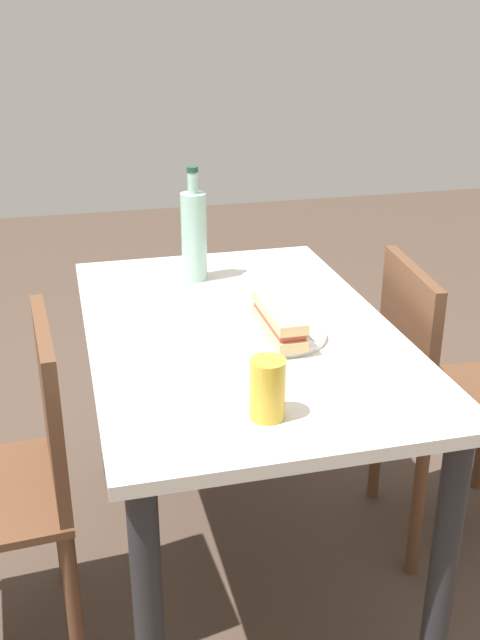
# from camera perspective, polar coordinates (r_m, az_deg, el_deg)

# --- Properties ---
(ground_plane) EXTENTS (8.00, 8.00, 0.00)m
(ground_plane) POSITION_cam_1_polar(r_m,az_deg,el_deg) (2.28, 0.00, -17.88)
(ground_plane) COLOR #47382D
(dining_table) EXTENTS (1.20, 0.76, 0.74)m
(dining_table) POSITION_cam_1_polar(r_m,az_deg,el_deg) (1.93, 0.00, -3.73)
(dining_table) COLOR beige
(dining_table) RESTS_ON ground
(chair_far) EXTENTS (0.44, 0.44, 0.86)m
(chair_far) POSITION_cam_1_polar(r_m,az_deg,el_deg) (2.19, 14.76, -5.02)
(chair_far) COLOR brown
(chair_far) RESTS_ON ground
(chair_near) EXTENTS (0.42, 0.42, 0.86)m
(chair_near) POSITION_cam_1_polar(r_m,az_deg,el_deg) (1.84, -16.91, -11.24)
(chair_near) COLOR brown
(chair_near) RESTS_ON ground
(plate_near) EXTENTS (0.23, 0.23, 0.01)m
(plate_near) POSITION_cam_1_polar(r_m,az_deg,el_deg) (1.82, 2.95, -1.12)
(plate_near) COLOR white
(plate_near) RESTS_ON dining_table
(baguette_sandwich_near) EXTENTS (0.25, 0.07, 0.07)m
(baguette_sandwich_near) POSITION_cam_1_polar(r_m,az_deg,el_deg) (1.80, 2.98, 0.08)
(baguette_sandwich_near) COLOR #DBB77A
(baguette_sandwich_near) RESTS_ON plate_near
(knife_near) EXTENTS (0.18, 0.05, 0.01)m
(knife_near) POSITION_cam_1_polar(r_m,az_deg,el_deg) (1.84, 4.35, -0.52)
(knife_near) COLOR silver
(knife_near) RESTS_ON plate_near
(water_bottle) EXTENTS (0.07, 0.07, 0.33)m
(water_bottle) POSITION_cam_1_polar(r_m,az_deg,el_deg) (2.17, -3.53, 6.54)
(water_bottle) COLOR #99C6B7
(water_bottle) RESTS_ON dining_table
(beer_glass) EXTENTS (0.07, 0.07, 0.13)m
(beer_glass) POSITION_cam_1_polar(r_m,az_deg,el_deg) (1.46, 2.12, -5.28)
(beer_glass) COLOR gold
(beer_glass) RESTS_ON dining_table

